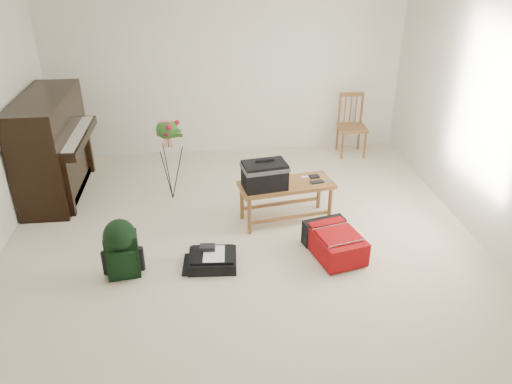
{
  "coord_description": "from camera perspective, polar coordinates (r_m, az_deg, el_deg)",
  "views": [
    {
      "loc": [
        -0.33,
        -4.22,
        2.95
      ],
      "look_at": [
        0.16,
        0.35,
        0.53
      ],
      "focal_mm": 35.0,
      "sensor_mm": 36.0,
      "label": 1
    }
  ],
  "objects": [
    {
      "name": "piano",
      "position": [
        6.55,
        -22.2,
        4.63
      ],
      "size": [
        0.71,
        1.5,
        1.25
      ],
      "color": "black",
      "rests_on": "floor"
    },
    {
      "name": "flower_stand",
      "position": [
        6.05,
        -9.84,
        3.58
      ],
      "size": [
        0.34,
        0.34,
        1.05
      ],
      "rotation": [
        0.0,
        0.0,
        -0.04
      ],
      "color": "black",
      "rests_on": "floor"
    },
    {
      "name": "red_suitcase",
      "position": [
        5.17,
        8.86,
        -5.45
      ],
      "size": [
        0.57,
        0.74,
        0.27
      ],
      "rotation": [
        0.0,
        0.0,
        0.25
      ],
      "color": "#9F0D06",
      "rests_on": "floor"
    },
    {
      "name": "bench",
      "position": [
        5.43,
        1.69,
        1.73
      ],
      "size": [
        1.09,
        0.58,
        0.8
      ],
      "rotation": [
        0.0,
        0.0,
        0.16
      ],
      "color": "#9A6132",
      "rests_on": "floor"
    },
    {
      "name": "green_backpack",
      "position": [
        4.85,
        -15.16,
        -5.99
      ],
      "size": [
        0.32,
        0.3,
        0.6
      ],
      "rotation": [
        0.0,
        0.0,
        0.11
      ],
      "color": "black",
      "rests_on": "floor"
    },
    {
      "name": "black_duffel",
      "position": [
        4.98,
        -5.01,
        -7.67
      ],
      "size": [
        0.49,
        0.4,
        0.2
      ],
      "rotation": [
        0.0,
        0.0,
        -0.06
      ],
      "color": "black",
      "rests_on": "floor"
    },
    {
      "name": "wall_right",
      "position": [
        5.36,
        26.34,
        6.38
      ],
      "size": [
        0.04,
        5.5,
        2.5
      ],
      "primitive_type": "cube",
      "color": "silver",
      "rests_on": "floor"
    },
    {
      "name": "dining_chair",
      "position": [
        7.42,
        10.87,
        7.45
      ],
      "size": [
        0.39,
        0.39,
        0.89
      ],
      "rotation": [
        0.0,
        0.0,
        -0.02
      ],
      "color": "#9A6132",
      "rests_on": "floor"
    },
    {
      "name": "floor",
      "position": [
        5.16,
        -1.35,
        -7.06
      ],
      "size": [
        5.0,
        5.5,
        0.01
      ],
      "primitive_type": "cube",
      "color": "beige",
      "rests_on": "ground"
    },
    {
      "name": "wall_back",
      "position": [
        7.19,
        -3.41,
        14.06
      ],
      "size": [
        5.0,
        0.04,
        2.5
      ],
      "primitive_type": "cube",
      "color": "silver",
      "rests_on": "floor"
    }
  ]
}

